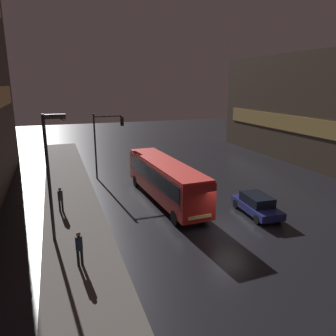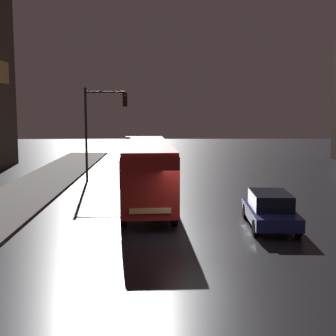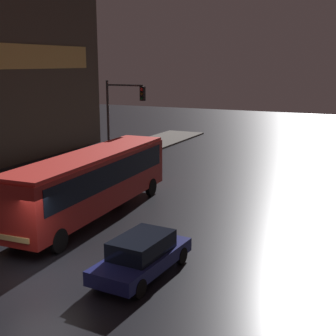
% 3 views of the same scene
% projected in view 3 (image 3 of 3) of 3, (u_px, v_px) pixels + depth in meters
% --- Properties ---
extents(ground_plane, '(120.00, 120.00, 0.00)m').
position_uv_depth(ground_plane, '(42.00, 275.00, 16.64)').
color(ground_plane, black).
extents(sidewalk_left, '(4.00, 48.00, 0.15)m').
position_uv_depth(sidewalk_left, '(35.00, 182.00, 29.20)').
color(sidewalk_left, '#56514C').
rests_on(sidewalk_left, ground).
extents(bus_near, '(2.90, 11.79, 3.17)m').
position_uv_depth(bus_near, '(93.00, 178.00, 22.56)').
color(bus_near, '#AD1E19').
rests_on(bus_near, ground).
extents(car_taxi, '(2.03, 4.47, 1.44)m').
position_uv_depth(car_taxi, '(142.00, 255.00, 16.53)').
color(car_taxi, navy).
rests_on(car_taxi, ground).
extents(traffic_light_main, '(2.86, 0.35, 6.27)m').
position_uv_depth(traffic_light_main, '(120.00, 112.00, 30.54)').
color(traffic_light_main, '#2D2D2D').
rests_on(traffic_light_main, ground).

